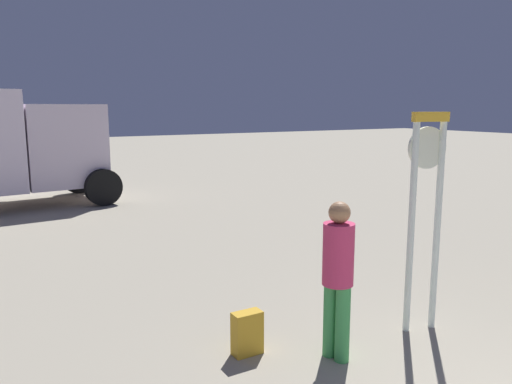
{
  "coord_description": "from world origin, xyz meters",
  "views": [
    {
      "loc": [
        -3.15,
        -0.62,
        2.4
      ],
      "look_at": [
        0.4,
        5.44,
        1.2
      ],
      "focal_mm": 35.25,
      "sensor_mm": 36.0,
      "label": 1
    }
  ],
  "objects": [
    {
      "name": "person_near_clock",
      "position": [
        -0.21,
        2.89,
        0.86
      ],
      "size": [
        0.29,
        0.29,
        1.54
      ],
      "color": "#3C994D",
      "rests_on": "ground_plane"
    },
    {
      "name": "backpack",
      "position": [
        -0.9,
        3.4,
        0.21
      ],
      "size": [
        0.29,
        0.19,
        0.43
      ],
      "color": "gold",
      "rests_on": "ground_plane"
    },
    {
      "name": "standing_clock",
      "position": [
        1.0,
        2.95,
        1.44
      ],
      "size": [
        0.43,
        0.19,
        2.34
      ],
      "color": "white",
      "rests_on": "ground_plane"
    }
  ]
}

